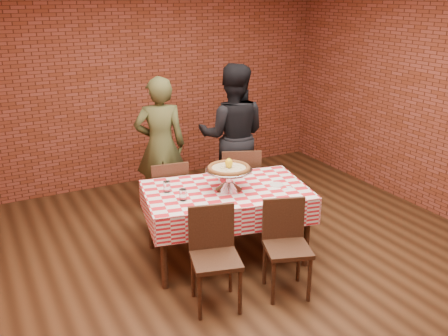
{
  "coord_description": "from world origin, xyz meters",
  "views": [
    {
      "loc": [
        -2.2,
        -3.54,
        2.62
      ],
      "look_at": [
        -0.02,
        0.54,
        0.95
      ],
      "focal_mm": 39.7,
      "sensor_mm": 36.0,
      "label": 1
    }
  ],
  "objects": [
    {
      "name": "tablecloth",
      "position": [
        -0.04,
        0.46,
        0.62
      ],
      "size": [
        1.79,
        1.29,
        0.27
      ],
      "primitive_type": null,
      "rotation": [
        0.0,
        0.0,
        -0.2
      ],
      "color": "red",
      "rests_on": "table"
    },
    {
      "name": "ground",
      "position": [
        0.0,
        0.0,
        0.0
      ],
      "size": [
        6.0,
        6.0,
        0.0
      ],
      "primitive_type": "plane",
      "color": "black",
      "rests_on": "ground"
    },
    {
      "name": "back_wall",
      "position": [
        0.0,
        3.0,
        1.45
      ],
      "size": [
        5.5,
        0.0,
        5.5
      ],
      "primitive_type": "plane",
      "rotation": [
        1.57,
        0.0,
        0.0
      ],
      "color": "maroon",
      "rests_on": "ground"
    },
    {
      "name": "water_glass_left",
      "position": [
        -0.53,
        0.41,
        0.81
      ],
      "size": [
        0.08,
        0.08,
        0.11
      ],
      "primitive_type": "cylinder",
      "rotation": [
        0.0,
        0.0,
        -0.2
      ],
      "color": "white",
      "rests_on": "tablecloth"
    },
    {
      "name": "diner_black",
      "position": [
        0.7,
        1.67,
        0.9
      ],
      "size": [
        1.1,
        1.03,
        1.8
      ],
      "primitive_type": "imported",
      "rotation": [
        0.0,
        0.0,
        2.61
      ],
      "color": "black",
      "rests_on": "ground"
    },
    {
      "name": "sweetener_packet_a",
      "position": [
        0.47,
        0.17,
        0.76
      ],
      "size": [
        0.05,
        0.04,
        0.0
      ],
      "primitive_type": "cube",
      "rotation": [
        0.0,
        0.0,
        -0.01
      ],
      "color": "white",
      "rests_on": "tablecloth"
    },
    {
      "name": "pizza",
      "position": [
        -0.02,
        0.44,
        0.98
      ],
      "size": [
        0.46,
        0.46,
        0.03
      ],
      "primitive_type": "cylinder",
      "rotation": [
        0.0,
        0.0,
        0.11
      ],
      "color": "beige",
      "rests_on": "pizza_stand"
    },
    {
      "name": "chair_far_left",
      "position": [
        -0.35,
        1.26,
        0.44
      ],
      "size": [
        0.46,
        0.46,
        0.88
      ],
      "primitive_type": null,
      "rotation": [
        0.0,
        0.0,
        2.99
      ],
      "color": "#442B1B",
      "rests_on": "ground"
    },
    {
      "name": "table",
      "position": [
        -0.04,
        0.46,
        0.38
      ],
      "size": [
        1.74,
        1.25,
        0.75
      ],
      "primitive_type": "cube",
      "rotation": [
        0.0,
        0.0,
        -0.2
      ],
      "color": "#442B1B",
      "rests_on": "ground"
    },
    {
      "name": "condiment_caddy",
      "position": [
        0.06,
        0.72,
        0.82
      ],
      "size": [
        0.11,
        0.1,
        0.13
      ],
      "primitive_type": "cube",
      "rotation": [
        0.0,
        0.0,
        -0.4
      ],
      "color": "silver",
      "rests_on": "tablecloth"
    },
    {
      "name": "sweetener_packet_b",
      "position": [
        0.54,
        0.2,
        0.76
      ],
      "size": [
        0.06,
        0.04,
        0.0
      ],
      "primitive_type": "cube",
      "rotation": [
        0.0,
        0.0,
        -0.21
      ],
      "color": "white",
      "rests_on": "tablecloth"
    },
    {
      "name": "chair_far_right",
      "position": [
        0.52,
        1.17,
        0.46
      ],
      "size": [
        0.58,
        0.58,
        0.93
      ],
      "primitive_type": null,
      "rotation": [
        0.0,
        0.0,
        2.74
      ],
      "color": "#442B1B",
      "rests_on": "ground"
    },
    {
      "name": "lemon",
      "position": [
        -0.02,
        0.44,
        1.03
      ],
      "size": [
        0.08,
        0.08,
        0.1
      ],
      "primitive_type": "ellipsoid",
      "rotation": [
        0.0,
        0.0,
        0.11
      ],
      "color": "yellow",
      "rests_on": "pizza"
    },
    {
      "name": "pizza_stand",
      "position": [
        -0.02,
        0.44,
        0.86
      ],
      "size": [
        0.53,
        0.53,
        0.21
      ],
      "primitive_type": null,
      "rotation": [
        0.0,
        0.0,
        0.11
      ],
      "color": "silver",
      "rests_on": "tablecloth"
    },
    {
      "name": "diner_olive",
      "position": [
        -0.19,
        1.85,
        0.84
      ],
      "size": [
        0.7,
        0.56,
        1.69
      ],
      "primitive_type": "imported",
      "rotation": [
        0.0,
        0.0,
        2.87
      ],
      "color": "#454825",
      "rests_on": "ground"
    },
    {
      "name": "chair_near_left",
      "position": [
        -0.52,
        -0.24,
        0.44
      ],
      "size": [
        0.5,
        0.5,
        0.88
      ],
      "primitive_type": null,
      "rotation": [
        0.0,
        0.0,
        -0.27
      ],
      "color": "#442B1B",
      "rests_on": "ground"
    },
    {
      "name": "water_glass_right",
      "position": [
        -0.59,
        0.66,
        0.81
      ],
      "size": [
        0.08,
        0.08,
        0.11
      ],
      "primitive_type": "cylinder",
      "rotation": [
        0.0,
        0.0,
        -0.2
      ],
      "color": "white",
      "rests_on": "tablecloth"
    },
    {
      "name": "side_plate",
      "position": [
        0.46,
        0.31,
        0.76
      ],
      "size": [
        0.17,
        0.17,
        0.01
      ],
      "primitive_type": "cylinder",
      "rotation": [
        0.0,
        0.0,
        -0.2
      ],
      "color": "white",
      "rests_on": "tablecloth"
    },
    {
      "name": "chair_near_right",
      "position": [
        0.14,
        -0.37,
        0.43
      ],
      "size": [
        0.49,
        0.49,
        0.87
      ],
      "primitive_type": null,
      "rotation": [
        0.0,
        0.0,
        -0.34
      ],
      "color": "#442B1B",
      "rests_on": "ground"
    }
  ]
}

